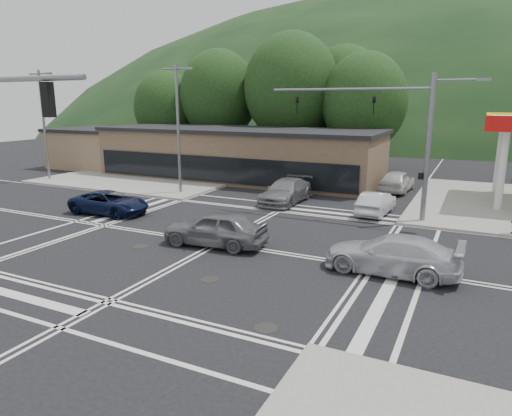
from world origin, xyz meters
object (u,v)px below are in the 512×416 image
at_px(car_grey_center, 215,228).
at_px(car_northbound, 286,191).
at_px(car_silver_east, 391,254).
at_px(car_queue_b, 397,181).
at_px(car_blue_west, 109,203).
at_px(car_queue_a, 376,203).

relative_size(car_grey_center, car_northbound, 0.91).
relative_size(car_silver_east, car_queue_b, 1.10).
distance_m(car_silver_east, car_northbound, 13.03).
xyz_separation_m(car_blue_west, car_silver_east, (16.80, -2.49, 0.08)).
xyz_separation_m(car_grey_center, car_queue_b, (5.40, 17.01, -0.02)).
distance_m(car_blue_west, car_silver_east, 16.98).
distance_m(car_blue_west, car_northbound, 11.11).
xyz_separation_m(car_queue_a, car_queue_b, (-0.06, 7.71, 0.12)).
bearing_deg(car_queue_a, car_northbound, -2.58).
bearing_deg(car_queue_b, car_silver_east, 102.49).
distance_m(car_blue_west, car_queue_b, 20.34).
height_order(car_silver_east, car_queue_b, car_queue_b).
bearing_deg(car_grey_center, car_northbound, 178.36).
relative_size(car_blue_west, car_silver_east, 0.93).
bearing_deg(car_silver_east, car_blue_west, -96.92).
bearing_deg(car_blue_west, car_queue_b, -47.21).
height_order(car_silver_east, car_queue_a, car_silver_east).
bearing_deg(car_blue_west, car_queue_a, -67.31).
height_order(car_queue_a, car_queue_b, car_queue_b).
bearing_deg(car_queue_b, car_blue_west, 49.49).
distance_m(car_grey_center, car_silver_east, 7.96).
bearing_deg(car_queue_b, car_northbound, 54.17).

